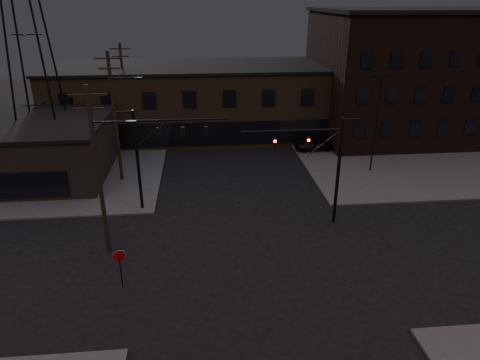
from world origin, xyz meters
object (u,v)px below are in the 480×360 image
traffic_signal_near (323,161)px  car_crossing (217,133)px  stop_sign (120,260)px  traffic_signal_far (154,149)px  parked_car_lot_a (314,144)px  parked_car_lot_b (413,141)px

traffic_signal_near → car_crossing: traffic_signal_near is taller
traffic_signal_near → stop_sign: (-13.36, -6.49, -3.09)m
traffic_signal_far → parked_car_lot_a: 20.34m
traffic_signal_far → parked_car_lot_a: bearing=37.8°
traffic_signal_far → car_crossing: (5.39, 17.32, -4.18)m
parked_car_lot_a → stop_sign: bearing=138.7°
parked_car_lot_b → parked_car_lot_a: bearing=99.2°
traffic_signal_near → parked_car_lot_a: bearing=76.9°
traffic_signal_near → car_crossing: bearing=107.8°
stop_sign → parked_car_lot_a: size_ratio=0.61×
traffic_signal_near → parked_car_lot_b: bearing=46.9°
stop_sign → parked_car_lot_b: (28.49, 22.65, -1.10)m
traffic_signal_near → parked_car_lot_b: size_ratio=1.94×
traffic_signal_near → traffic_signal_far: (-12.07, 3.50, 0.08)m
traffic_signal_far → parked_car_lot_a: traffic_signal_far is taller
stop_sign → car_crossing: bearing=76.3°
stop_sign → parked_car_lot_a: bearing=52.6°
traffic_signal_far → stop_sign: size_ratio=3.23×
stop_sign → parked_car_lot_b: 36.41m
car_crossing → stop_sign: bearing=-114.8°
traffic_signal_far → parked_car_lot_a: (15.72, 12.21, -4.17)m
parked_car_lot_a → parked_car_lot_b: 11.49m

